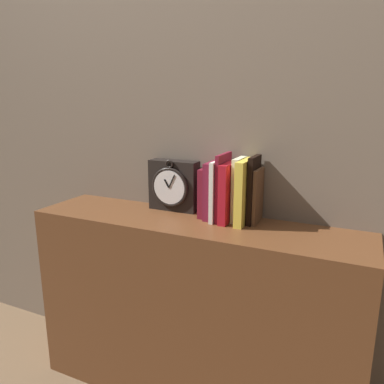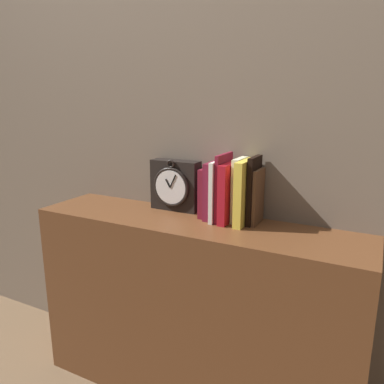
{
  "view_description": "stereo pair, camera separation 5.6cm",
  "coord_description": "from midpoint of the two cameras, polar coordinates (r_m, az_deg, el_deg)",
  "views": [
    {
      "loc": [
        0.58,
        -1.24,
        1.23
      ],
      "look_at": [
        0.0,
        0.0,
        0.89
      ],
      "focal_mm": 35.0,
      "sensor_mm": 36.0,
      "label": 1
    },
    {
      "loc": [
        0.63,
        -1.21,
        1.23
      ],
      "look_at": [
        0.0,
        0.0,
        0.89
      ],
      "focal_mm": 35.0,
      "sensor_mm": 36.0,
      "label": 2
    }
  ],
  "objects": [
    {
      "name": "book_slot8_brown",
      "position": [
        1.41,
        11.18,
        -0.74
      ],
      "size": [
        0.01,
        0.11,
        0.21
      ],
      "color": "brown",
      "rests_on": "bookshelf"
    },
    {
      "name": "book_slot6_yellow",
      "position": [
        1.4,
        9.16,
        -0.07
      ],
      "size": [
        0.03,
        0.16,
        0.24
      ],
      "color": "yellow",
      "rests_on": "bookshelf"
    },
    {
      "name": "book_slot7_black",
      "position": [
        1.41,
        10.53,
        0.23
      ],
      "size": [
        0.02,
        0.12,
        0.25
      ],
      "color": "black",
      "rests_on": "bookshelf"
    },
    {
      "name": "book_slot3_maroon",
      "position": [
        1.43,
        5.94,
        0.7
      ],
      "size": [
        0.01,
        0.15,
        0.26
      ],
      "color": "maroon",
      "rests_on": "bookshelf"
    },
    {
      "name": "book_slot4_red",
      "position": [
        1.42,
        6.79,
        -0.08
      ],
      "size": [
        0.03,
        0.16,
        0.23
      ],
      "color": "#B01423",
      "rests_on": "bookshelf"
    },
    {
      "name": "book_slot5_cream",
      "position": [
        1.43,
        8.31,
        0.3
      ],
      "size": [
        0.03,
        0.11,
        0.24
      ],
      "color": "beige",
      "rests_on": "bookshelf"
    },
    {
      "name": "book_slot1_maroon",
      "position": [
        1.46,
        4.37,
        0.26
      ],
      "size": [
        0.03,
        0.13,
        0.22
      ],
      "color": "maroon",
      "rests_on": "bookshelf"
    },
    {
      "name": "book_slot2_white",
      "position": [
        1.44,
        5.18,
        0.25
      ],
      "size": [
        0.02,
        0.15,
        0.23
      ],
      "color": "white",
      "rests_on": "bookshelf"
    },
    {
      "name": "book_slot0_maroon",
      "position": [
        1.48,
        3.4,
        -0.05
      ],
      "size": [
        0.03,
        0.11,
        0.19
      ],
      "color": "maroon",
      "rests_on": "bookshelf"
    },
    {
      "name": "wall_back",
      "position": [
        1.53,
        4.35,
        16.56
      ],
      "size": [
        6.0,
        0.05,
        2.6
      ],
      "color": "#756656",
      "rests_on": "ground_plane"
    },
    {
      "name": "bookshelf",
      "position": [
        1.6,
        1.04,
        -17.71
      ],
      "size": [
        1.32,
        0.31,
        0.77
      ],
      "color": "brown",
      "rests_on": "ground_plane"
    },
    {
      "name": "clock",
      "position": [
        1.57,
        -1.58,
        1.01
      ],
      "size": [
        0.21,
        0.08,
        0.22
      ],
      "color": "black",
      "rests_on": "bookshelf"
    }
  ]
}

